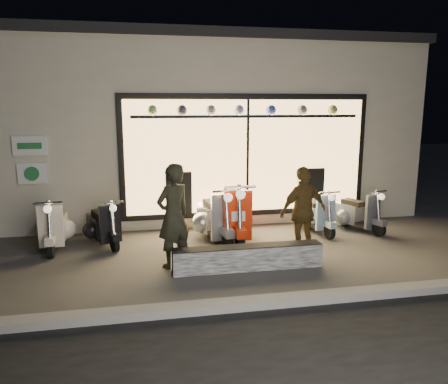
# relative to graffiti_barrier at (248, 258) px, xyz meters

# --- Properties ---
(ground) EXTENTS (40.00, 40.00, 0.00)m
(ground) POSITION_rel_graffiti_barrier_xyz_m (-0.18, 0.65, -0.20)
(ground) COLOR #383533
(ground) RESTS_ON ground
(kerb) EXTENTS (40.00, 0.25, 0.12)m
(kerb) POSITION_rel_graffiti_barrier_xyz_m (-0.18, -1.35, -0.14)
(kerb) COLOR slate
(kerb) RESTS_ON ground
(shop_building) EXTENTS (10.20, 6.23, 4.20)m
(shop_building) POSITION_rel_graffiti_barrier_xyz_m (-0.17, 5.63, 1.90)
(shop_building) COLOR beige
(shop_building) RESTS_ON ground
(graffiti_barrier) EXTENTS (2.45, 0.28, 0.40)m
(graffiti_barrier) POSITION_rel_graffiti_barrier_xyz_m (0.00, 0.00, 0.00)
(graffiti_barrier) COLOR black
(graffiti_barrier) RESTS_ON ground
(scooter_silver) EXTENTS (0.62, 1.54, 1.09)m
(scooter_silver) POSITION_rel_graffiti_barrier_xyz_m (-0.25, 1.72, 0.24)
(scooter_silver) COLOR black
(scooter_silver) RESTS_ON ground
(scooter_red) EXTENTS (0.55, 1.63, 1.17)m
(scooter_red) POSITION_rel_graffiti_barrier_xyz_m (0.09, 1.66, 0.27)
(scooter_red) COLOR black
(scooter_red) RESTS_ON ground
(scooter_black) EXTENTS (0.71, 1.22, 0.89)m
(scooter_black) POSITION_rel_graffiti_barrier_xyz_m (-2.42, 1.90, 0.16)
(scooter_black) COLOR black
(scooter_black) RESTS_ON ground
(scooter_cream) EXTENTS (0.46, 1.33, 0.95)m
(scooter_cream) POSITION_rel_graffiti_barrier_xyz_m (-3.29, 1.88, 0.18)
(scooter_cream) COLOR black
(scooter_cream) RESTS_ON ground
(scooter_blue) EXTENTS (0.51, 1.29, 0.91)m
(scooter_blue) POSITION_rel_graffiti_barrier_xyz_m (1.93, 1.96, 0.17)
(scooter_blue) COLOR black
(scooter_blue) RESTS_ON ground
(scooter_grey) EXTENTS (0.70, 1.23, 0.89)m
(scooter_grey) POSITION_rel_graffiti_barrier_xyz_m (2.83, 1.88, 0.16)
(scooter_grey) COLOR black
(scooter_grey) RESTS_ON ground
(man) EXTENTS (0.75, 0.68, 1.72)m
(man) POSITION_rel_graffiti_barrier_xyz_m (-1.16, 0.38, 0.66)
(man) COLOR black
(man) RESTS_ON ground
(woman) EXTENTS (1.00, 0.61, 1.59)m
(woman) POSITION_rel_graffiti_barrier_xyz_m (1.12, 0.49, 0.60)
(woman) COLOR brown
(woman) RESTS_ON ground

